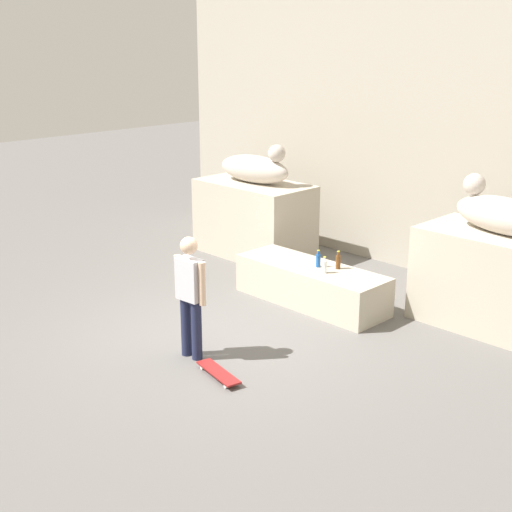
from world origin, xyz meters
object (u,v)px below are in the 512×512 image
bottle_blue (318,260)px  bottle_clear (324,266)px  skater (190,292)px  skateboard (218,373)px  statue_reclining_right (502,214)px  bottle_brown (338,261)px  statue_reclining_left (256,168)px

bottle_blue → bottle_clear: size_ratio=1.05×
skater → skateboard: bearing=-16.3°
statue_reclining_right → bottle_brown: bearing=35.1°
skateboard → bottle_clear: size_ratio=3.11×
statue_reclining_right → bottle_clear: size_ratio=6.30×
bottle_blue → bottle_brown: size_ratio=0.96×
statue_reclining_left → skater: statue_reclining_left is taller
statue_reclining_right → bottle_brown: (-2.10, -1.01, -0.97)m
bottle_brown → skater: bearing=-93.9°
bottle_clear → bottle_brown: size_ratio=0.91×
statue_reclining_left → skateboard: size_ratio=1.98×
statue_reclining_left → bottle_blue: bearing=-28.2°
bottle_clear → skater: bearing=-94.0°
statue_reclining_left → bottle_clear: statue_reclining_left is taller
statue_reclining_left → bottle_clear: bearing=-28.9°
bottle_blue → skateboard: bearing=-74.5°
statue_reclining_right → skater: bearing=68.5°
statue_reclining_right → bottle_clear: statue_reclining_right is taller
statue_reclining_left → statue_reclining_right: bearing=-3.9°
statue_reclining_right → bottle_blue: size_ratio=6.01×
bottle_clear → statue_reclining_right: bearing=32.0°
bottle_clear → bottle_brown: (0.02, 0.31, 0.01)m
statue_reclining_left → statue_reclining_right: 4.95m
bottle_brown → statue_reclining_left: bearing=160.6°
statue_reclining_left → bottle_brown: (2.85, -1.01, -0.97)m
statue_reclining_left → bottle_brown: statue_reclining_left is taller
statue_reclining_right → statue_reclining_left: bearing=9.5°
skater → bottle_clear: size_ratio=6.30×
skateboard → skater: bearing=179.9°
bottle_blue → bottle_clear: 0.30m
statue_reclining_right → bottle_blue: bearing=35.5°
statue_reclining_left → bottle_blue: (2.57, -1.16, -0.97)m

